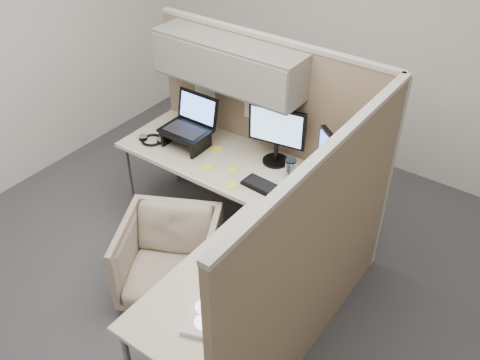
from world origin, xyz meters
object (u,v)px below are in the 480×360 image
Objects in this scene: office_chair at (169,256)px; keyboard at (269,189)px; desk at (232,209)px; monitor_left at (277,131)px.

keyboard is (0.43, 0.63, 0.40)m from office_chair.
office_chair is (-0.30, -0.35, -0.34)m from desk.
monitor_left is 0.45m from keyboard.
desk is 0.58m from office_chair.
monitor_left reaches higher than office_chair.
office_chair is 0.86m from keyboard.
monitor_left is (-0.04, 0.60, 0.32)m from desk.
monitor_left is 1.11× the size of keyboard.
office_chair is at bearing -121.07° from keyboard.
keyboard is at bearing 28.40° from office_chair.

